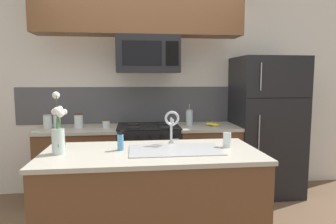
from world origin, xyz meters
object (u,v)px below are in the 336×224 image
object	(u,v)px
sink_faucet	(172,123)
drinking_glass	(227,140)
refrigerator	(265,126)
storage_jar_squat	(106,124)
stove_range	(148,162)
french_press	(189,117)
storage_jar_tall	(48,121)
storage_jar_medium	(57,121)
microwave	(148,55)
dish_soap_bottle	(120,142)
storage_jar_short	(79,121)
banana_bunch	(213,124)
flower_vase	(58,134)

from	to	relation	value
sink_faucet	drinking_glass	world-z (taller)	sink_faucet
refrigerator	storage_jar_squat	size ratio (longest dim) A/B	18.51
stove_range	french_press	bearing A→B (deg)	6.50
storage_jar_tall	storage_jar_medium	world-z (taller)	storage_jar_medium
microwave	sink_faucet	size ratio (longest dim) A/B	2.43
storage_jar_medium	dish_soap_bottle	world-z (taller)	storage_jar_medium
stove_range	storage_jar_tall	world-z (taller)	storage_jar_tall
microwave	french_press	world-z (taller)	microwave
refrigerator	storage_jar_tall	size ratio (longest dim) A/B	11.10
storage_jar_medium	storage_jar_squat	bearing A→B (deg)	-6.46
storage_jar_squat	storage_jar_medium	bearing A→B (deg)	173.54
french_press	storage_jar_short	bearing A→B (deg)	-177.94
banana_bunch	refrigerator	bearing A→B (deg)	6.32
storage_jar_medium	banana_bunch	distance (m)	1.90
storage_jar_medium	flower_vase	distance (m)	1.33
sink_faucet	flower_vase	size ratio (longest dim) A/B	0.62
refrigerator	storage_jar_medium	world-z (taller)	refrigerator
refrigerator	storage_jar_tall	bearing A→B (deg)	179.63
storage_jar_tall	storage_jar_squat	size ratio (longest dim) A/B	1.67
stove_range	storage_jar_short	world-z (taller)	storage_jar_short
storage_jar_short	flower_vase	size ratio (longest dim) A/B	0.35
storage_jar_squat	refrigerator	bearing A→B (deg)	1.41
drinking_glass	microwave	bearing A→B (deg)	117.86
storage_jar_short	storage_jar_medium	bearing A→B (deg)	174.41
storage_jar_squat	french_press	size ratio (longest dim) A/B	0.36
storage_jar_squat	flower_vase	distance (m)	1.26
refrigerator	banana_bunch	bearing A→B (deg)	-173.68
storage_jar_medium	storage_jar_short	size ratio (longest dim) A/B	0.99
stove_range	storage_jar_tall	size ratio (longest dim) A/B	5.83
storage_jar_short	drinking_glass	bearing A→B (deg)	-39.56
storage_jar_tall	french_press	size ratio (longest dim) A/B	0.60
storage_jar_short	refrigerator	bearing A→B (deg)	0.22
flower_vase	refrigerator	bearing A→B (deg)	29.02
storage_jar_short	banana_bunch	size ratio (longest dim) A/B	0.91
microwave	storage_jar_tall	bearing A→B (deg)	177.22
storage_jar_tall	dish_soap_bottle	distance (m)	1.53
refrigerator	storage_jar_squat	bearing A→B (deg)	-178.59
storage_jar_squat	sink_faucet	xyz separation A→B (m)	(0.67, -1.00, 0.15)
storage_jar_medium	sink_faucet	bearing A→B (deg)	-40.45
storage_jar_squat	drinking_glass	bearing A→B (deg)	-45.84
storage_jar_tall	flower_vase	xyz separation A→B (m)	(0.43, -1.29, 0.08)
microwave	drinking_glass	bearing A→B (deg)	-62.14
storage_jar_medium	flower_vase	world-z (taller)	flower_vase
storage_jar_tall	storage_jar_short	xyz separation A→B (m)	(0.37, -0.03, 0.01)
storage_jar_tall	banana_bunch	xyz separation A→B (m)	(2.01, -0.10, -0.06)
refrigerator	stove_range	bearing A→B (deg)	-179.25
storage_jar_squat	banana_bunch	world-z (taller)	storage_jar_squat
storage_jar_medium	sink_faucet	xyz separation A→B (m)	(1.25, -1.07, 0.11)
storage_jar_medium	drinking_glass	bearing A→B (deg)	-35.63
stove_range	banana_bunch	bearing A→B (deg)	-4.25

